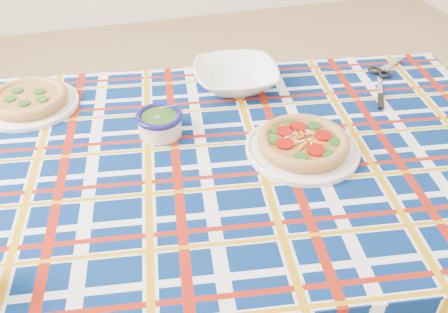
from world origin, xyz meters
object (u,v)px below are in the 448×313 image
object	(u,v)px
dining_table	(230,176)
serving_bowl	(236,77)
main_focaccia_plate	(303,142)
pesto_bowl	(160,122)

from	to	relation	value
dining_table	serving_bowl	world-z (taller)	serving_bowl
main_focaccia_plate	pesto_bowl	size ratio (longest dim) A/B	2.37
pesto_bowl	serving_bowl	xyz separation A→B (m)	(0.25, 0.18, -0.01)
serving_bowl	dining_table	bearing A→B (deg)	-109.06
pesto_bowl	serving_bowl	distance (m)	0.30
pesto_bowl	main_focaccia_plate	bearing A→B (deg)	-27.82
pesto_bowl	serving_bowl	bearing A→B (deg)	35.86
dining_table	main_focaccia_plate	bearing A→B (deg)	-4.50
dining_table	pesto_bowl	bearing A→B (deg)	146.38
main_focaccia_plate	pesto_bowl	bearing A→B (deg)	152.18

